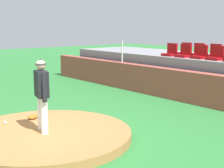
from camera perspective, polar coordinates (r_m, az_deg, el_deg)
name	(u,v)px	position (r m, az deg, el deg)	size (l,w,h in m)	color
ground_plane	(45,139)	(8.21, -11.13, -9.15)	(60.00, 60.00, 0.00)	#2B7333
pitchers_mound	(45,135)	(8.17, -11.15, -8.48)	(4.04, 4.04, 0.20)	#9F6B3A
pitcher	(42,90)	(7.89, -11.76, -0.98)	(0.70, 0.36, 1.70)	white
baseball	(5,123)	(8.95, -17.52, -6.20)	(0.07, 0.07, 0.07)	white
fielding_glove	(33,117)	(9.21, -13.19, -5.43)	(0.30, 0.20, 0.11)	brown
brick_barrier	(198,88)	(11.80, 14.25, -0.71)	(17.34, 0.40, 1.09)	#9D483B
fence_post_left	(122,52)	(14.33, 1.73, 5.48)	(0.06, 0.06, 0.93)	silver
stadium_chair_0	(170,52)	(13.70, 9.81, 5.33)	(0.48, 0.44, 0.50)	maroon
stadium_chair_1	(184,53)	(13.23, 12.04, 5.10)	(0.48, 0.44, 0.50)	maroon
stadium_chair_2	(200,54)	(12.82, 14.59, 4.86)	(0.48, 0.44, 0.50)	maroon
stadium_chair_3	(216,56)	(12.46, 17.10, 4.60)	(0.48, 0.44, 0.50)	maroon
stadium_chair_7	(185,51)	(14.37, 12.19, 5.46)	(0.48, 0.44, 0.50)	maroon
stadium_chair_8	(198,52)	(13.97, 14.24, 5.26)	(0.48, 0.44, 0.50)	maroon
stadium_chair_9	(214,53)	(13.56, 16.84, 5.01)	(0.48, 0.44, 0.50)	maroon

